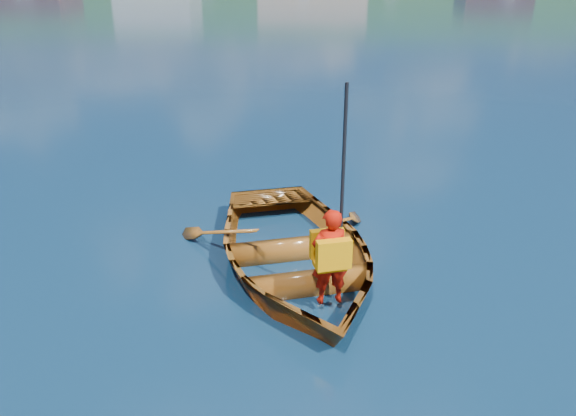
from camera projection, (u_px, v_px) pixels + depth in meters
name	position (u px, v px, depth m)	size (l,w,h in m)	color
ground	(263.00, 301.00, 5.88)	(600.00, 600.00, 0.00)	#152344
rowboat	(294.00, 252.00, 6.42)	(3.43, 4.10, 0.73)	maroon
child_paddler	(330.00, 255.00, 5.48)	(0.43, 0.42, 2.18)	#AD1004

